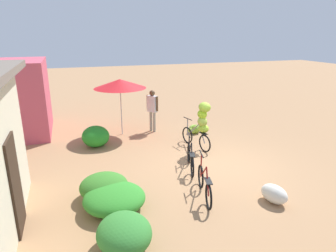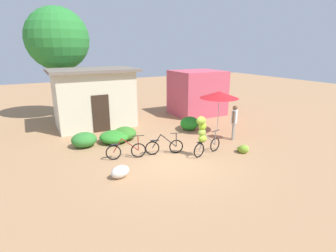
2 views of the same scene
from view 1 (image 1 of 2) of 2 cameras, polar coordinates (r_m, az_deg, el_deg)
ground_plane at (r=9.45m, az=8.82°, el=-7.39°), size 60.00×60.00×0.00m
shop_pink at (r=13.32m, az=-27.83°, el=4.66°), size 3.20×2.80×2.92m
hedge_bush_front_left at (r=5.99m, az=-8.31°, el=-19.54°), size 1.14×1.04×0.67m
hedge_bush_front_right at (r=7.20m, az=-10.14°, el=-13.39°), size 1.41×1.43×0.54m
hedge_bush_mid at (r=7.68m, az=-12.06°, el=-11.13°), size 1.10×1.19×0.61m
hedge_bush_by_door at (r=11.05m, az=-13.58°, el=-1.92°), size 1.05×0.97×0.74m
market_umbrella at (r=11.78m, az=-9.11°, el=7.94°), size 2.02×2.02×2.22m
bicycle_leftmost at (r=7.57m, az=6.94°, el=-10.96°), size 1.60×0.45×0.96m
bicycle_near_pile at (r=8.99m, az=4.30°, el=-6.18°), size 1.58×0.53×0.92m
bicycle_center_loaded at (r=10.25m, az=6.41°, el=0.81°), size 1.61×0.56×1.73m
banana_pile_on_ground at (r=12.25m, az=5.00°, el=-0.62°), size 0.61×0.65×0.36m
produce_sack at (r=7.80m, az=19.52°, el=-12.05°), size 0.78×0.59×0.44m
person_vendor at (r=12.22m, az=-2.99°, el=3.75°), size 0.49×0.39×1.72m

